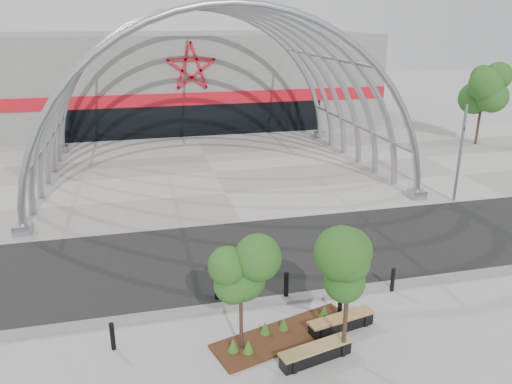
# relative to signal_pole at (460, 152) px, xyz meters

# --- Properties ---
(ground) EXTENTS (140.00, 140.00, 0.00)m
(ground) POSITION_rel_signal_pole_xyz_m (-11.75, -7.19, -2.74)
(ground) COLOR #9C9D97
(ground) RESTS_ON ground
(road) EXTENTS (140.00, 7.00, 0.02)m
(road) POSITION_rel_signal_pole_xyz_m (-11.75, -3.69, -2.73)
(road) COLOR black
(road) RESTS_ON ground
(forecourt) EXTENTS (60.00, 17.00, 0.04)m
(forecourt) POSITION_rel_signal_pole_xyz_m (-11.75, 8.31, -2.72)
(forecourt) COLOR gray
(forecourt) RESTS_ON ground
(kerb) EXTENTS (60.00, 0.50, 0.12)m
(kerb) POSITION_rel_signal_pole_xyz_m (-11.75, -7.44, -2.68)
(kerb) COLOR slate
(kerb) RESTS_ON ground
(arena_building) EXTENTS (34.00, 15.24, 8.00)m
(arena_building) POSITION_rel_signal_pole_xyz_m (-11.75, 26.26, 1.25)
(arena_building) COLOR slate
(arena_building) RESTS_ON ground
(vault_canopy) EXTENTS (20.80, 15.80, 20.36)m
(vault_canopy) POSITION_rel_signal_pole_xyz_m (-11.75, 8.31, -2.72)
(vault_canopy) COLOR #92979B
(vault_canopy) RESTS_ON ground
(planting_bed) EXTENTS (4.88, 2.68, 0.49)m
(planting_bed) POSITION_rel_signal_pole_xyz_m (-12.37, -9.42, -2.62)
(planting_bed) COLOR black
(planting_bed) RESTS_ON ground
(signal_pole) EXTENTS (0.19, 0.74, 5.23)m
(signal_pole) POSITION_rel_signal_pole_xyz_m (0.00, 0.00, 0.00)
(signal_pole) COLOR slate
(signal_pole) RESTS_ON ground
(street_tree_0) EXTENTS (1.51, 1.51, 3.45)m
(street_tree_0) POSITION_rel_signal_pole_xyz_m (-13.79, -9.74, -0.26)
(street_tree_0) COLOR black
(street_tree_0) RESTS_ON ground
(street_tree_1) EXTENTS (1.62, 1.62, 3.82)m
(street_tree_1) POSITION_rel_signal_pole_xyz_m (-10.94, -10.70, 0.01)
(street_tree_1) COLOR black
(street_tree_1) RESTS_ON ground
(bench_0) EXTENTS (2.33, 1.01, 0.48)m
(bench_0) POSITION_rel_signal_pole_xyz_m (-11.80, -10.72, -2.50)
(bench_0) COLOR black
(bench_0) RESTS_ON ground
(bench_1) EXTENTS (2.32, 0.96, 0.48)m
(bench_1) POSITION_rel_signal_pole_xyz_m (-10.49, -9.48, -2.50)
(bench_1) COLOR black
(bench_1) RESTS_ON ground
(bollard_0) EXTENTS (0.14, 0.14, 0.89)m
(bollard_0) POSITION_rel_signal_pole_xyz_m (-17.50, -8.80, -2.29)
(bollard_0) COLOR black
(bollard_0) RESTS_ON ground
(bollard_1) EXTENTS (0.18, 0.18, 1.11)m
(bollard_1) POSITION_rel_signal_pole_xyz_m (-14.02, -6.75, -2.18)
(bollard_1) COLOR black
(bollard_1) RESTS_ON ground
(bollard_2) EXTENTS (0.15, 0.15, 0.91)m
(bollard_2) POSITION_rel_signal_pole_xyz_m (-10.33, -8.95, -2.28)
(bollard_2) COLOR black
(bollard_2) RESTS_ON ground
(bollard_3) EXTENTS (0.16, 0.16, 1.03)m
(bollard_3) POSITION_rel_signal_pole_xyz_m (-11.66, -7.31, -2.22)
(bollard_3) COLOR black
(bollard_3) RESTS_ON ground
(bollard_4) EXTENTS (0.14, 0.14, 0.90)m
(bollard_4) POSITION_rel_signal_pole_xyz_m (-7.76, -7.70, -2.28)
(bollard_4) COLOR black
(bollard_4) RESTS_ON ground
(bg_tree_1) EXTENTS (2.70, 2.70, 5.91)m
(bg_tree_1) POSITION_rel_signal_pole_xyz_m (9.25, 10.81, 1.51)
(bg_tree_1) COLOR black
(bg_tree_1) RESTS_ON ground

